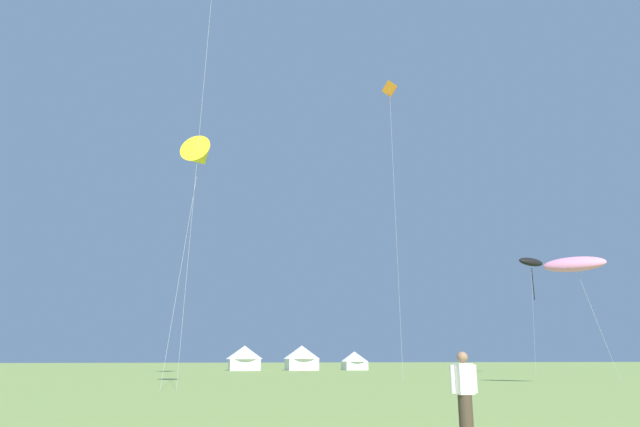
% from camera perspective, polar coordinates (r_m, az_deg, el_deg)
% --- Properties ---
extents(kite_black_parafoil, '(3.85, 2.55, 12.38)m').
position_cam_1_polar(kite_black_parafoil, '(64.84, 20.81, -4.69)').
color(kite_black_parafoil, black).
rests_on(kite_black_parafoil, ground).
extents(kite_pink_parafoil, '(3.77, 3.66, 8.01)m').
position_cam_1_polar(kite_pink_parafoil, '(38.57, 24.58, -4.75)').
color(kite_pink_parafoil, pink).
rests_on(kite_pink_parafoil, ground).
extents(kite_yellow_delta, '(2.58, 3.37, 14.43)m').
position_cam_1_polar(kite_yellow_delta, '(34.19, -12.19, 5.74)').
color(kite_yellow_delta, yellow).
rests_on(kite_yellow_delta, ground).
extents(kite_orange_diamond, '(0.98, 2.17, 23.50)m').
position_cam_1_polar(kite_orange_diamond, '(45.96, 7.20, 11.19)').
color(kite_orange_diamond, orange).
rests_on(kite_orange_diamond, ground).
extents(person_spectator, '(0.57, 0.30, 1.73)m').
position_cam_1_polar(person_spectator, '(11.98, 14.62, -17.77)').
color(person_spectator, '#473828').
rests_on(person_spectator, ground).
extents(festival_tent_left, '(4.88, 4.88, 3.17)m').
position_cam_1_polar(festival_tent_left, '(76.34, -7.75, -14.34)').
color(festival_tent_left, white).
rests_on(festival_tent_left, ground).
extents(festival_tent_center, '(4.95, 4.95, 3.22)m').
position_cam_1_polar(festival_tent_center, '(77.35, -1.89, -14.44)').
color(festival_tent_center, white).
rests_on(festival_tent_center, ground).
extents(festival_tent_right, '(3.77, 3.77, 2.45)m').
position_cam_1_polar(festival_tent_right, '(79.00, 3.55, -14.73)').
color(festival_tent_right, white).
rests_on(festival_tent_right, ground).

